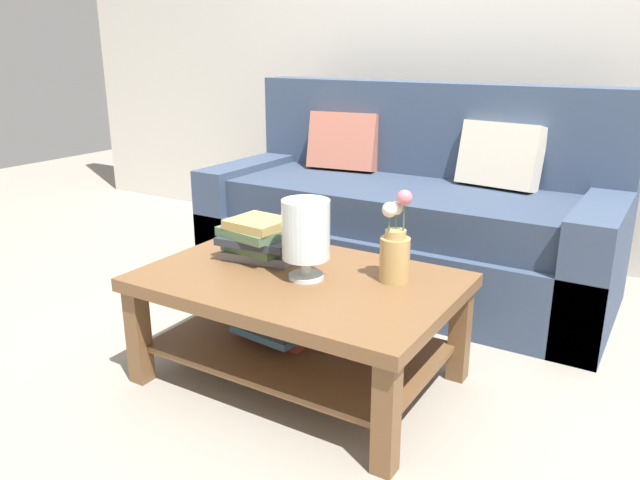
% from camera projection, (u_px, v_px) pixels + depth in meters
% --- Properties ---
extents(ground_plane, '(10.00, 10.00, 0.00)m').
position_uv_depth(ground_plane, '(334.00, 344.00, 2.71)').
color(ground_plane, gray).
extents(back_wall, '(6.40, 0.12, 2.70)m').
position_uv_depth(back_wall, '(476.00, 27.00, 3.64)').
color(back_wall, beige).
rests_on(back_wall, ground).
extents(couch, '(2.12, 0.90, 1.06)m').
position_uv_depth(couch, '(408.00, 218.00, 3.31)').
color(couch, '#384760').
rests_on(couch, ground).
extents(coffee_table, '(1.16, 0.77, 0.43)m').
position_uv_depth(coffee_table, '(298.00, 305.00, 2.34)').
color(coffee_table, brown).
rests_on(coffee_table, ground).
extents(book_stack_main, '(0.32, 0.25, 0.17)m').
position_uv_depth(book_stack_main, '(258.00, 239.00, 2.46)').
color(book_stack_main, slate).
rests_on(book_stack_main, coffee_table).
extents(glass_hurricane_vase, '(0.18, 0.18, 0.30)m').
position_uv_depth(glass_hurricane_vase, '(306.00, 232.00, 2.22)').
color(glass_hurricane_vase, silver).
rests_on(glass_hurricane_vase, coffee_table).
extents(flower_pitcher, '(0.11, 0.11, 0.34)m').
position_uv_depth(flower_pitcher, '(395.00, 249.00, 2.22)').
color(flower_pitcher, tan).
rests_on(flower_pitcher, coffee_table).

